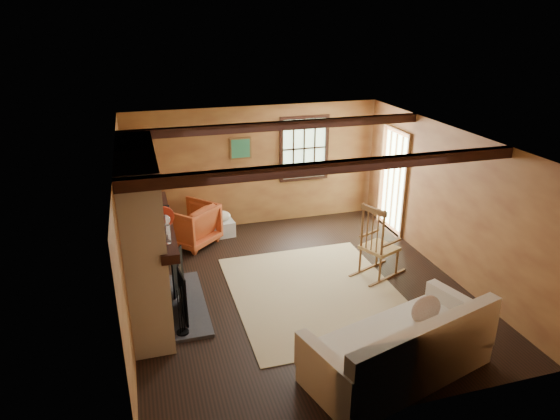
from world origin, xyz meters
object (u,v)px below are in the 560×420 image
object	(u,v)px
laundry_basket	(221,228)
sofa	(402,351)
rocking_chair	(378,246)
armchair	(191,225)
fireplace	(146,242)

from	to	relation	value
laundry_basket	sofa	bearing A→B (deg)	-73.43
rocking_chair	laundry_basket	bearing A→B (deg)	21.05
sofa	armchair	bearing A→B (deg)	98.36
sofa	armchair	size ratio (longest dim) A/B	2.87
sofa	laundry_basket	world-z (taller)	sofa
sofa	laundry_basket	bearing A→B (deg)	90.79
rocking_chair	laundry_basket	world-z (taller)	rocking_chair
fireplace	rocking_chair	world-z (taller)	fireplace
rocking_chair	armchair	distance (m)	3.45
rocking_chair	laundry_basket	distance (m)	3.17
fireplace	rocking_chair	xyz separation A→B (m)	(3.59, 0.06, -0.58)
fireplace	armchair	size ratio (longest dim) A/B	2.79
sofa	armchair	xyz separation A→B (m)	(-1.95, 4.34, 0.06)
laundry_basket	armchair	size ratio (longest dim) A/B	0.58
fireplace	armchair	xyz separation A→B (m)	(0.81, 2.10, -0.71)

